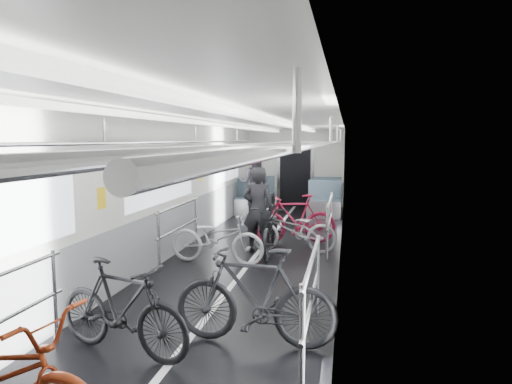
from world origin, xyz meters
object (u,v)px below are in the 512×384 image
(bike_left_far, at_px, (217,238))
(bike_aisle, at_px, (271,229))
(person_standing, at_px, (258,210))
(person_seated, at_px, (255,184))
(bike_right_near, at_px, (255,296))
(bike_right_far, at_px, (295,219))
(bike_left_mid, at_px, (122,308))
(bike_right_mid, at_px, (293,230))

(bike_left_far, relative_size, bike_aisle, 0.95)
(person_standing, bearing_deg, bike_aisle, 160.99)
(bike_aisle, distance_m, person_seated, 4.16)
(bike_right_near, bearing_deg, bike_right_far, -176.67)
(bike_left_mid, xyz_separation_m, bike_aisle, (0.77, 4.20, -0.01))
(bike_left_far, xyz_separation_m, person_seated, (-0.32, 4.79, 0.46))
(bike_left_mid, distance_m, bike_right_mid, 4.54)
(bike_right_mid, height_order, bike_right_far, bike_right_far)
(bike_right_mid, relative_size, bike_aisle, 0.93)
(bike_right_near, relative_size, bike_aisle, 0.97)
(bike_aisle, height_order, person_standing, person_standing)
(bike_left_far, relative_size, person_seated, 0.92)
(bike_right_far, bearing_deg, person_seated, -169.20)
(bike_right_near, bearing_deg, person_standing, -167.52)
(bike_left_far, xyz_separation_m, bike_right_far, (1.13, 1.75, 0.06))
(bike_right_mid, distance_m, bike_aisle, 0.42)
(bike_left_mid, xyz_separation_m, bike_right_far, (1.10, 5.13, 0.03))
(bike_aisle, bearing_deg, bike_left_mid, -103.13)
(person_standing, height_order, person_seated, person_seated)
(bike_left_far, bearing_deg, bike_right_far, -29.08)
(person_seated, bearing_deg, bike_right_far, 117.80)
(bike_left_mid, relative_size, bike_left_far, 0.95)
(bike_left_far, relative_size, bike_right_mid, 1.02)
(bike_right_near, relative_size, bike_right_far, 1.02)
(bike_left_far, distance_m, person_seated, 4.83)
(bike_left_far, height_order, person_standing, person_standing)
(bike_left_far, relative_size, person_standing, 1.04)
(bike_left_far, height_order, bike_right_near, bike_right_near)
(person_seated, bearing_deg, bike_left_mid, 94.74)
(bike_right_mid, distance_m, bike_right_far, 0.75)
(bike_left_mid, height_order, bike_right_near, bike_right_near)
(person_seated, bearing_deg, bike_right_near, 103.80)
(bike_left_mid, relative_size, bike_right_mid, 0.97)
(bike_left_mid, bearing_deg, bike_right_far, 2.65)
(bike_right_near, distance_m, person_standing, 3.90)
(bike_aisle, relative_size, person_standing, 1.09)
(bike_left_mid, bearing_deg, person_seated, 17.23)
(bike_right_far, distance_m, person_seated, 3.40)
(bike_right_far, xyz_separation_m, person_standing, (-0.60, -0.83, 0.30))
(bike_right_far, relative_size, person_standing, 1.04)
(bike_left_far, xyz_separation_m, person_standing, (0.53, 0.92, 0.36))
(bike_left_far, xyz_separation_m, bike_right_mid, (1.17, 1.01, -0.01))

